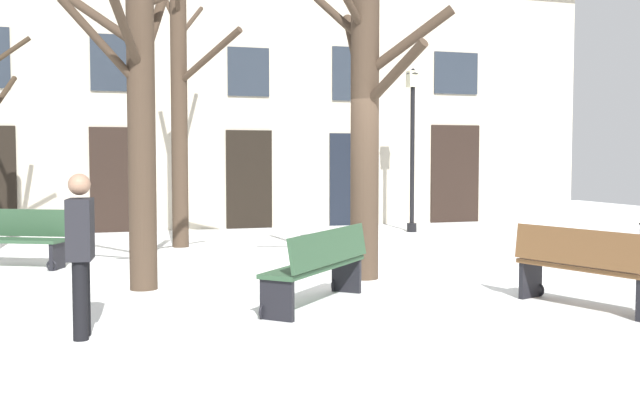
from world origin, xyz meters
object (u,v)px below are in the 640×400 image
at_px(streetlamp, 412,132).
at_px(person_by_shop_door, 81,248).
at_px(tree_foreground, 367,101).
at_px(bench_facing_shops, 16,239).
at_px(bench_back_to_back_left, 319,265).
at_px(tree_center, 181,103).
at_px(tree_near_facade, 140,103).
at_px(bench_back_to_back_right, 582,267).

distance_m(streetlamp, person_by_shop_door, 10.69).
relative_size(tree_foreground, bench_facing_shops, 2.95).
height_order(streetlamp, bench_facing_shops, streetlamp).
bearing_deg(tree_foreground, bench_back_to_back_left, -126.61).
xyz_separation_m(tree_center, tree_near_facade, (-1.00, -4.27, -0.31)).
xyz_separation_m(tree_near_facade, streetlamp, (6.29, 5.52, -0.13)).
xyz_separation_m(tree_center, tree_foreground, (2.06, -4.35, -0.23)).
bearing_deg(tree_center, bench_facing_shops, -146.20).
height_order(tree_center, streetlamp, tree_center).
distance_m(tree_near_facade, streetlamp, 8.37).
relative_size(tree_center, person_by_shop_door, 3.50).
distance_m(tree_center, bench_facing_shops, 3.99).
bearing_deg(streetlamp, bench_back_to_back_left, -121.55).
bearing_deg(person_by_shop_door, tree_near_facade, 170.40).
height_order(tree_near_facade, person_by_shop_door, tree_near_facade).
bearing_deg(person_by_shop_door, tree_center, 172.36).
distance_m(tree_center, tree_near_facade, 4.40).
distance_m(tree_center, person_by_shop_door, 7.17).
bearing_deg(bench_back_to_back_left, tree_foreground, -173.15).
distance_m(bench_back_to_back_right, bench_back_to_back_left, 2.97).
height_order(tree_foreground, person_by_shop_door, tree_foreground).
bearing_deg(bench_facing_shops, bench_back_to_back_left, -22.95).
bearing_deg(tree_foreground, streetlamp, 59.99).
relative_size(tree_center, bench_facing_shops, 3.43).
height_order(tree_center, tree_near_facade, tree_center).
bearing_deg(bench_facing_shops, streetlamp, 46.71).
relative_size(streetlamp, bench_back_to_back_left, 2.18).
distance_m(bench_back_to_back_left, bench_facing_shops, 5.47).
bearing_deg(bench_facing_shops, person_by_shop_door, -52.41).
bearing_deg(tree_center, person_by_shop_door, -104.32).
xyz_separation_m(bench_back_to_back_right, person_by_shop_door, (-5.37, 0.27, 0.37)).
relative_size(tree_near_facade, tree_foreground, 0.93).
bearing_deg(tree_near_facade, person_by_shop_door, -106.27).
height_order(tree_foreground, bench_back_to_back_right, tree_foreground).
distance_m(streetlamp, bench_back_to_back_right, 8.57).
height_order(tree_near_facade, bench_back_to_back_left, tree_near_facade).
bearing_deg(person_by_shop_door, bench_back_to_back_right, 93.81).
relative_size(tree_center, bench_back_to_back_left, 3.22).
bearing_deg(streetlamp, tree_foreground, -120.01).
relative_size(bench_back_to_back_right, bench_facing_shops, 1.06).
distance_m(tree_center, bench_back_to_back_left, 6.41).
relative_size(tree_center, tree_near_facade, 1.25).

